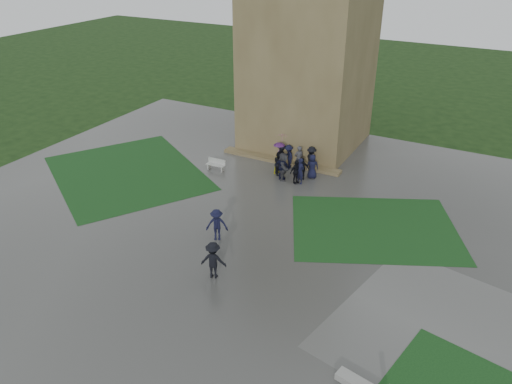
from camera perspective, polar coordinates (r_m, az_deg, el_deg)
The scene contains 10 objects.
ground at distance 27.78m, azimuth -6.74°, elevation -4.53°, with size 120.00×120.00×0.00m, color black.
plaza at distance 29.18m, azimuth -4.53°, elevation -2.69°, with size 34.00×34.00×0.02m, color #3A3937.
lawn_inset_left at distance 35.33m, azimuth -14.52°, elevation 2.13°, with size 11.00×9.00×0.01m, color #123515.
lawn_inset_right at distance 28.68m, azimuth 13.35°, elevation -3.98°, with size 9.00×7.00×0.01m, color #123515.
tower at distance 37.22m, azimuth 6.25°, elevation 18.64°, with size 8.00×8.00×18.00m, color brown.
tower_plinth at distance 35.84m, azimuth 2.82°, elevation 3.58°, with size 9.00×0.80×0.22m, color brown.
bench at distance 34.63m, azimuth -4.59°, elevation 3.17°, with size 1.36×0.48×0.78m.
visitor_cluster at distance 33.61m, azimuth 4.02°, elevation 3.44°, with size 3.48×3.63×2.43m.
pedestrian_mid at distance 26.52m, azimuth -4.50°, elevation -3.75°, with size 1.17×0.60×1.81m, color black.
pedestrian_near at distance 23.76m, azimuth -4.90°, elevation -7.76°, with size 1.22×0.63×1.89m, color black.
Camera 1 is at (13.90, -19.06, 14.66)m, focal length 35.00 mm.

